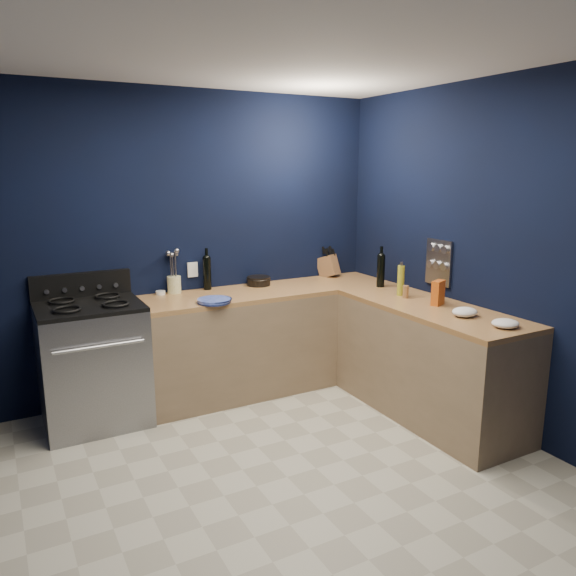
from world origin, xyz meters
TOP-DOWN VIEW (x-y plane):
  - floor at (0.00, 0.00)m, footprint 3.50×3.50m
  - ceiling at (0.00, 0.00)m, footprint 3.50×3.50m
  - wall_back at (0.00, 1.76)m, footprint 3.50×0.02m
  - wall_right at (1.76, 0.00)m, footprint 0.02×3.50m
  - wall_front at (0.00, -1.76)m, footprint 3.50×0.02m
  - cab_back at (0.60, 1.44)m, footprint 2.30×0.63m
  - top_back at (0.60, 1.44)m, footprint 2.30×0.63m
  - cab_right at (1.44, 0.29)m, footprint 0.63×1.67m
  - top_right at (1.44, 0.29)m, footprint 0.63×1.67m
  - gas_range at (-0.93, 1.42)m, footprint 0.76×0.66m
  - oven_door at (-0.93, 1.10)m, footprint 0.59×0.02m
  - cooktop at (-0.93, 1.42)m, footprint 0.76×0.66m
  - backguard at (-0.93, 1.72)m, footprint 0.76×0.06m
  - spice_panel at (1.74, 0.55)m, footprint 0.02×0.28m
  - wall_outlet at (0.00, 1.74)m, footprint 0.09×0.02m
  - plate_stack at (-0.01, 1.20)m, footprint 0.30×0.30m
  - ramekin at (-0.31, 1.69)m, footprint 0.09×0.09m
  - utensil_crock at (-0.18, 1.69)m, footprint 0.12×0.12m
  - wine_bottle_back at (0.12, 1.69)m, footprint 0.08×0.08m
  - lemon_basket at (0.59, 1.63)m, footprint 0.28×0.28m
  - knife_block at (1.38, 1.69)m, footprint 0.20×0.26m
  - wine_bottle_right at (1.52, 1.05)m, footprint 0.09×0.09m
  - oil_bottle at (1.46, 0.70)m, footprint 0.06×0.06m
  - spice_jar_near at (1.44, 0.60)m, footprint 0.05×0.05m
  - spice_jar_far at (1.59, 0.40)m, footprint 0.06×0.06m
  - crouton_bag at (1.51, 0.30)m, footprint 0.15×0.11m
  - towel_front at (1.43, -0.05)m, footprint 0.23×0.21m
  - towel_end at (1.46, -0.39)m, footprint 0.23×0.22m

SIDE VIEW (x-z plane):
  - floor at x=0.00m, z-range -0.02..0.00m
  - cab_back at x=0.60m, z-range 0.00..0.86m
  - cab_right at x=1.44m, z-range 0.00..0.86m
  - oven_door at x=-0.93m, z-range 0.24..0.66m
  - gas_range at x=-0.93m, z-range 0.00..0.92m
  - top_back at x=0.60m, z-range 0.86..0.90m
  - top_right at x=1.44m, z-range 0.86..0.90m
  - ramekin at x=-0.31m, z-range 0.90..0.93m
  - plate_stack at x=-0.01m, z-range 0.90..0.93m
  - towel_end at x=1.46m, z-range 0.90..0.96m
  - towel_front at x=1.43m, z-range 0.90..0.97m
  - cooktop at x=-0.93m, z-range 0.92..0.95m
  - lemon_basket at x=0.59m, z-range 0.90..0.98m
  - spice_jar_far at x=1.59m, z-range 0.90..0.99m
  - spice_jar_near at x=1.44m, z-range 0.90..1.00m
  - utensil_crock at x=-0.18m, z-range 0.90..1.05m
  - crouton_bag at x=1.51m, z-range 0.90..1.09m
  - knife_block at x=1.38m, z-range 0.88..1.12m
  - oil_bottle at x=1.46m, z-range 0.90..1.15m
  - backguard at x=-0.93m, z-range 0.94..1.14m
  - wine_bottle_back at x=0.12m, z-range 0.90..1.19m
  - wine_bottle_right at x=1.52m, z-range 0.90..1.19m
  - wall_outlet at x=0.00m, z-range 1.02..1.15m
  - spice_panel at x=1.74m, z-range 0.99..1.37m
  - wall_back at x=0.00m, z-range 0.00..2.60m
  - wall_right at x=1.76m, z-range 0.00..2.60m
  - wall_front at x=0.00m, z-range 0.00..2.60m
  - ceiling at x=0.00m, z-range 2.60..2.62m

